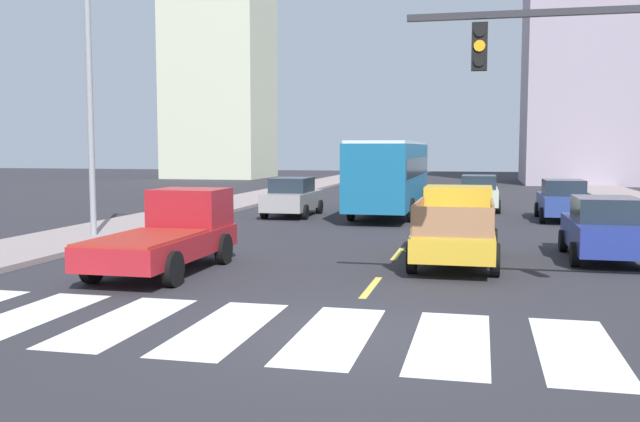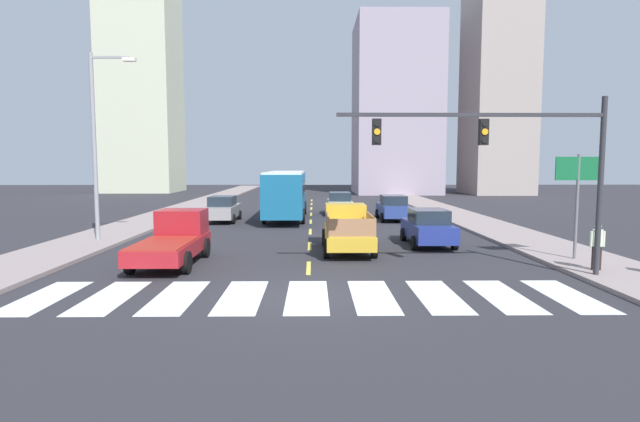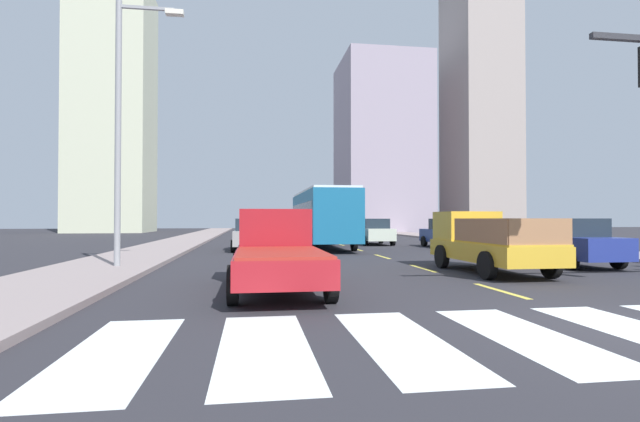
{
  "view_description": "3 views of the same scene",
  "coord_description": "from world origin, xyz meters",
  "px_view_note": "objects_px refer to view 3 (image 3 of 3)",
  "views": [
    {
      "loc": [
        2.31,
        -11.0,
        3.05
      ],
      "look_at": [
        -2.19,
        8.52,
        1.23
      ],
      "focal_mm": 39.39,
      "sensor_mm": 36.0,
      "label": 1
    },
    {
      "loc": [
        0.18,
        -14.11,
        3.8
      ],
      "look_at": [
        0.6,
        17.07,
        0.89
      ],
      "focal_mm": 27.98,
      "sensor_mm": 36.0,
      "label": 2
    },
    {
      "loc": [
        -5.84,
        -6.26,
        1.71
      ],
      "look_at": [
        -2.94,
        13.33,
        2.04
      ],
      "focal_mm": 26.01,
      "sensor_mm": 36.0,
      "label": 3
    }
  ],
  "objects_px": {
    "city_bus": "(322,215)",
    "sedan_mid": "(373,232)",
    "sedan_far": "(447,233)",
    "pickup_dark": "(277,251)",
    "sedan_near_left": "(251,235)",
    "streetlight_left": "(123,121)",
    "pickup_stakebed": "(484,242)",
    "sedan_near_right": "(568,242)"
  },
  "relations": [
    {
      "from": "sedan_near_left",
      "to": "sedan_mid",
      "type": "xyz_separation_m",
      "value": [
        8.05,
        4.61,
        0.0
      ]
    },
    {
      "from": "sedan_near_right",
      "to": "streetlight_left",
      "type": "distance_m",
      "value": 16.21
    },
    {
      "from": "streetlight_left",
      "to": "pickup_dark",
      "type": "bearing_deg",
      "value": -44.48
    },
    {
      "from": "city_bus",
      "to": "sedan_near_right",
      "type": "height_order",
      "value": "city_bus"
    },
    {
      "from": "pickup_stakebed",
      "to": "streetlight_left",
      "type": "height_order",
      "value": "streetlight_left"
    },
    {
      "from": "sedan_far",
      "to": "pickup_dark",
      "type": "bearing_deg",
      "value": -127.46
    },
    {
      "from": "sedan_mid",
      "to": "streetlight_left",
      "type": "distance_m",
      "value": 18.88
    },
    {
      "from": "pickup_stakebed",
      "to": "city_bus",
      "type": "distance_m",
      "value": 13.23
    },
    {
      "from": "sedan_far",
      "to": "sedan_near_left",
      "type": "height_order",
      "value": "same"
    },
    {
      "from": "pickup_dark",
      "to": "sedan_near_right",
      "type": "bearing_deg",
      "value": 22.54
    },
    {
      "from": "pickup_dark",
      "to": "sedan_far",
      "type": "bearing_deg",
      "value": 55.57
    },
    {
      "from": "sedan_near_right",
      "to": "sedan_mid",
      "type": "height_order",
      "value": "same"
    },
    {
      "from": "pickup_stakebed",
      "to": "streetlight_left",
      "type": "bearing_deg",
      "value": 173.02
    },
    {
      "from": "sedan_mid",
      "to": "sedan_near_left",
      "type": "bearing_deg",
      "value": -152.35
    },
    {
      "from": "pickup_dark",
      "to": "streetlight_left",
      "type": "distance_m",
      "value": 7.92
    },
    {
      "from": "streetlight_left",
      "to": "sedan_far",
      "type": "bearing_deg",
      "value": 32.15
    },
    {
      "from": "pickup_stakebed",
      "to": "streetlight_left",
      "type": "xyz_separation_m",
      "value": [
        -11.75,
        1.96,
        4.03
      ]
    },
    {
      "from": "pickup_stakebed",
      "to": "sedan_near_right",
      "type": "relative_size",
      "value": 1.18
    },
    {
      "from": "sedan_mid",
      "to": "streetlight_left",
      "type": "relative_size",
      "value": 0.49
    },
    {
      "from": "sedan_far",
      "to": "sedan_mid",
      "type": "xyz_separation_m",
      "value": [
        -3.45,
        3.89,
        0.0
      ]
    },
    {
      "from": "pickup_stakebed",
      "to": "pickup_dark",
      "type": "bearing_deg",
      "value": -155.38
    },
    {
      "from": "sedan_near_left",
      "to": "sedan_mid",
      "type": "bearing_deg",
      "value": 28.3
    },
    {
      "from": "pickup_dark",
      "to": "city_bus",
      "type": "relative_size",
      "value": 0.48
    },
    {
      "from": "city_bus",
      "to": "sedan_near_left",
      "type": "distance_m",
      "value": 4.58
    },
    {
      "from": "sedan_far",
      "to": "streetlight_left",
      "type": "height_order",
      "value": "streetlight_left"
    },
    {
      "from": "pickup_stakebed",
      "to": "sedan_mid",
      "type": "distance_m",
      "value": 15.73
    },
    {
      "from": "sedan_near_left",
      "to": "streetlight_left",
      "type": "distance_m",
      "value": 10.88
    },
    {
      "from": "city_bus",
      "to": "pickup_dark",
      "type": "bearing_deg",
      "value": -104.88
    },
    {
      "from": "city_bus",
      "to": "sedan_mid",
      "type": "xyz_separation_m",
      "value": [
        3.91,
        2.98,
        -1.09
      ]
    },
    {
      "from": "pickup_dark",
      "to": "sedan_far",
      "type": "relative_size",
      "value": 1.18
    },
    {
      "from": "city_bus",
      "to": "pickup_stakebed",
      "type": "bearing_deg",
      "value": -77.25
    },
    {
      "from": "streetlight_left",
      "to": "sedan_near_left",
      "type": "bearing_deg",
      "value": 65.31
    },
    {
      "from": "pickup_stakebed",
      "to": "city_bus",
      "type": "xyz_separation_m",
      "value": [
        -3.41,
        12.74,
        1.02
      ]
    },
    {
      "from": "pickup_dark",
      "to": "sedan_far",
      "type": "distance_m",
      "value": 18.23
    },
    {
      "from": "pickup_dark",
      "to": "city_bus",
      "type": "xyz_separation_m",
      "value": [
        3.49,
        15.55,
        1.03
      ]
    },
    {
      "from": "pickup_stakebed",
      "to": "sedan_near_right",
      "type": "bearing_deg",
      "value": 19.74
    },
    {
      "from": "sedan_mid",
      "to": "streetlight_left",
      "type": "xyz_separation_m",
      "value": [
        -12.26,
        -13.76,
        4.11
      ]
    },
    {
      "from": "pickup_stakebed",
      "to": "streetlight_left",
      "type": "relative_size",
      "value": 0.58
    },
    {
      "from": "city_bus",
      "to": "sedan_mid",
      "type": "height_order",
      "value": "city_bus"
    },
    {
      "from": "sedan_far",
      "to": "sedan_near_left",
      "type": "xyz_separation_m",
      "value": [
        -11.5,
        -0.72,
        0.0
      ]
    },
    {
      "from": "sedan_near_right",
      "to": "sedan_mid",
      "type": "relative_size",
      "value": 1.0
    },
    {
      "from": "sedan_near_right",
      "to": "sedan_near_left",
      "type": "distance_m",
      "value": 15.14
    }
  ]
}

